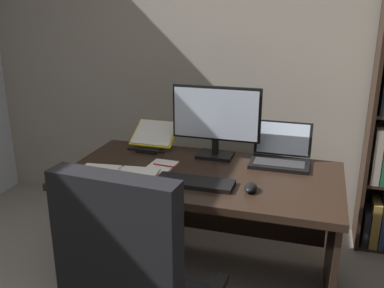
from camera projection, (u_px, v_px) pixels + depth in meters
name	position (u px, v px, depth m)	size (l,w,h in m)	color
wall_back	(244.00, 33.00, 3.11)	(4.82, 0.12, 2.86)	#A89E8E
desk	(206.00, 198.00, 2.57)	(1.55, 0.81, 0.72)	black
monitor	(216.00, 121.00, 2.63)	(0.55, 0.16, 0.45)	black
laptop	(281.00, 155.00, 2.58)	(0.35, 0.30, 0.23)	black
keyboard	(195.00, 182.00, 2.28)	(0.42, 0.15, 0.02)	black
computer_mouse	(251.00, 188.00, 2.19)	(0.06, 0.10, 0.04)	black
reading_stand_with_book	(154.00, 136.00, 2.85)	(0.29, 0.28, 0.15)	black
open_binder	(115.00, 177.00, 2.35)	(0.49, 0.35, 0.02)	orange
notepad	(161.00, 167.00, 2.52)	(0.15, 0.21, 0.01)	silver
pen	(164.00, 165.00, 2.51)	(0.01, 0.01, 0.14)	maroon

